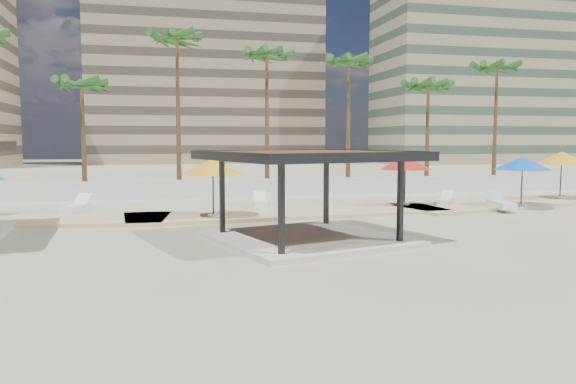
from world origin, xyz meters
name	(u,v)px	position (x,y,z in m)	size (l,w,h in m)	color
ground	(284,241)	(0.00, 0.00, 0.00)	(200.00, 200.00, 0.00)	#C8B484
promenade	(289,212)	(2.00, 7.67, 0.06)	(44.45, 7.97, 0.24)	#C6B284
boundary_wall	(229,189)	(0.00, 16.00, 0.60)	(56.00, 0.30, 1.20)	silver
building_mid	(205,79)	(4.00, 78.00, 14.27)	(38.00, 16.00, 30.40)	#847259
building_east	(475,60)	(48.00, 66.00, 17.27)	(32.00, 15.00, 36.40)	gray
pavilion_central	(307,188)	(0.80, -0.32, 1.97)	(8.04, 8.04, 3.30)	beige
umbrella_b	(213,167)	(-2.00, 5.80, 2.49)	(4.00, 4.00, 2.69)	beige
umbrella_c	(405,163)	(8.70, 8.39, 2.46)	(3.29, 3.29, 2.66)	beige
umbrella_d	(523,163)	(14.55, 6.42, 2.47)	(3.26, 3.26, 2.66)	beige
umbrella_e	(562,158)	(19.23, 9.20, 2.63)	(4.25, 4.25, 2.85)	beige
lounger_a	(76,208)	(-8.39, 9.06, 0.38)	(1.41, 2.36, 0.85)	white
lounger_b	(260,203)	(0.80, 9.12, 0.37)	(0.94, 2.17, 0.80)	white
lounger_c	(501,204)	(12.94, 5.85, 0.39)	(1.17, 2.38, 0.86)	white
lounger_d	(445,201)	(11.00, 8.12, 0.35)	(1.63, 1.86, 0.71)	white
palm_c	(82,89)	(-9.00, 18.10, 6.94)	(3.00, 3.00, 8.03)	brown
palm_d	(177,46)	(-3.00, 18.90, 9.98)	(3.00, 3.00, 11.27)	brown
palm_e	(267,61)	(3.00, 18.40, 9.10)	(3.00, 3.00, 10.33)	brown
palm_f	(349,67)	(9.00, 18.60, 8.88)	(3.00, 3.00, 10.09)	brown
palm_g	(428,90)	(15.00, 18.20, 7.37)	(3.00, 3.00, 8.49)	brown
palm_h	(497,73)	(21.00, 18.80, 8.85)	(3.00, 3.00, 10.06)	brown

